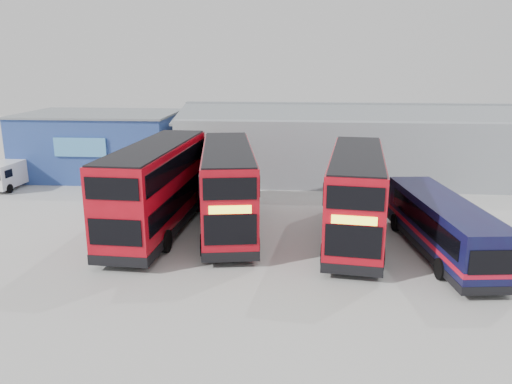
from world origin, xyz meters
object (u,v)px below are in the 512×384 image
(double_decker_centre, at_px, (228,189))
(panel_van, at_px, (10,173))
(maintenance_shed, at_px, (370,143))
(office_block, at_px, (102,144))
(double_decker_left, at_px, (157,189))
(single_decker_blue, at_px, (442,228))
(double_decker_right, at_px, (355,197))

(double_decker_centre, height_order, panel_van, double_decker_centre)
(maintenance_shed, height_order, panel_van, maintenance_shed)
(panel_van, bearing_deg, maintenance_shed, 17.45)
(office_block, distance_m, double_decker_centre, 17.80)
(double_decker_centre, xyz_separation_m, panel_van, (-17.53, 8.15, -1.22))
(double_decker_centre, bearing_deg, office_block, 124.50)
(double_decker_left, relative_size, panel_van, 2.49)
(double_decker_left, relative_size, single_decker_blue, 1.13)
(maintenance_shed, relative_size, single_decker_blue, 2.95)
(panel_van, bearing_deg, single_decker_blue, -17.66)
(maintenance_shed, height_order, double_decker_right, maintenance_shed)
(office_block, height_order, maintenance_shed, maintenance_shed)
(maintenance_shed, distance_m, panel_van, 28.16)
(double_decker_left, distance_m, double_decker_centre, 3.87)
(double_decker_left, bearing_deg, office_block, -55.42)
(office_block, height_order, panel_van, office_block)
(double_decker_right, bearing_deg, double_decker_centre, 178.45)
(double_decker_left, distance_m, double_decker_right, 10.65)
(office_block, xyz_separation_m, maintenance_shed, (22.00, 2.01, 0.02))
(double_decker_centre, height_order, single_decker_blue, double_decker_centre)
(double_decker_left, xyz_separation_m, panel_van, (-13.73, 8.84, -1.31))
(panel_van, bearing_deg, double_decker_left, -29.29)
(double_decker_centre, relative_size, single_decker_blue, 1.10)
(double_decker_centre, xyz_separation_m, single_decker_blue, (10.85, -2.83, -0.98))
(double_decker_right, relative_size, panel_van, 2.40)
(maintenance_shed, relative_size, double_decker_right, 2.70)
(maintenance_shed, relative_size, panel_van, 6.49)
(office_block, relative_size, single_decker_blue, 1.19)
(double_decker_right, bearing_deg, double_decker_left, -174.85)
(double_decker_right, relative_size, single_decker_blue, 1.09)
(single_decker_blue, xyz_separation_m, panel_van, (-28.38, 10.98, -0.24))
(double_decker_left, height_order, single_decker_blue, double_decker_left)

